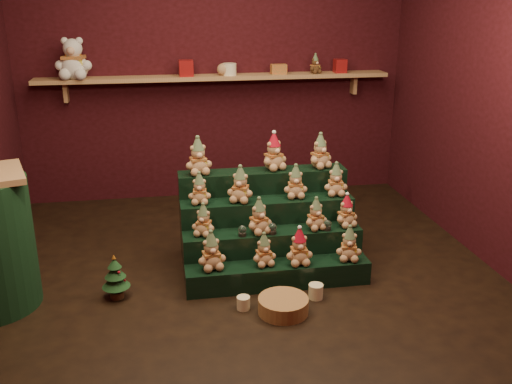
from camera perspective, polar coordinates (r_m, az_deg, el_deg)
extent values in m
plane|color=black|center=(4.55, -1.16, -8.33)|extent=(4.00, 4.00, 0.00)
cube|color=black|center=(6.11, -4.22, 12.53)|extent=(4.00, 0.10, 2.80)
cube|color=black|center=(2.15, 6.85, -0.05)|extent=(4.00, 0.10, 2.80)
cube|color=black|center=(4.84, 23.80, 9.23)|extent=(0.10, 4.00, 2.80)
cube|color=tan|center=(5.95, -4.02, 11.38)|extent=(3.60, 0.26, 0.04)
cube|color=tan|center=(6.07, -18.48, 9.47)|extent=(0.04, 0.12, 0.20)
cube|color=tan|center=(6.36, 9.74, 10.57)|extent=(0.04, 0.12, 0.20)
cube|color=black|center=(4.37, 2.22, -8.27)|extent=(1.40, 0.22, 0.18)
cube|color=black|center=(4.52, 1.66, -5.99)|extent=(1.40, 0.22, 0.36)
cube|color=black|center=(4.68, 1.14, -3.87)|extent=(1.40, 0.22, 0.54)
cube|color=black|center=(4.85, 0.66, -1.89)|extent=(1.40, 0.22, 0.72)
cylinder|color=black|center=(4.35, -1.37, -4.27)|extent=(0.06, 0.06, 0.02)
sphere|color=white|center=(4.33, -1.38, -3.76)|extent=(0.06, 0.06, 0.06)
cylinder|color=black|center=(4.39, 1.65, -4.06)|extent=(0.06, 0.06, 0.03)
sphere|color=white|center=(4.37, 1.65, -3.52)|extent=(0.07, 0.07, 0.07)
cylinder|color=black|center=(4.49, 7.13, -3.66)|extent=(0.06, 0.06, 0.02)
sphere|color=white|center=(4.47, 7.15, -3.17)|extent=(0.06, 0.06, 0.06)
cylinder|color=#462D19|center=(4.36, -13.73, -9.91)|extent=(0.10, 0.10, 0.05)
cone|color=#13351A|center=(4.30, -13.85, -8.54)|extent=(0.20, 0.20, 0.10)
cone|color=#13351A|center=(4.27, -13.92, -7.70)|extent=(0.15, 0.15, 0.09)
cone|color=#13351A|center=(4.24, -13.99, -6.90)|extent=(0.10, 0.10, 0.07)
cone|color=orange|center=(4.22, -14.05, -6.28)|extent=(0.03, 0.03, 0.03)
cylinder|color=#F5EBB5|center=(4.09, -1.27, -11.03)|extent=(0.09, 0.09, 0.09)
cylinder|color=#F5EBB5|center=(4.24, 6.00, -9.85)|extent=(0.11, 0.11, 0.11)
cylinder|color=#A56F42|center=(4.05, 2.74, -11.25)|extent=(0.41, 0.41, 0.11)
cube|color=maroon|center=(5.89, -7.01, 12.19)|extent=(0.14, 0.14, 0.16)
cylinder|color=#EEE7C4|center=(5.93, -2.66, 12.16)|extent=(0.14, 0.14, 0.12)
cube|color=maroon|center=(6.19, 8.40, 12.37)|extent=(0.12, 0.12, 0.14)
sphere|color=tan|center=(5.93, -3.33, 12.14)|extent=(0.12, 0.12, 0.12)
cube|color=#E95620|center=(6.02, 2.28, 12.17)|extent=(0.16, 0.10, 0.10)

